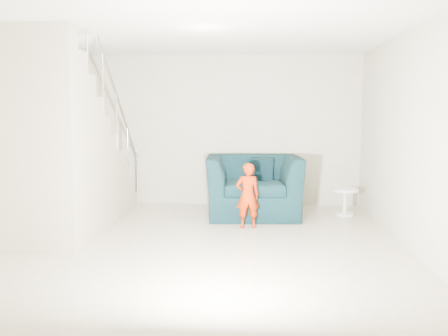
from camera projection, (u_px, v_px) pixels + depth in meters
The scene contains 13 objects.
floor at pixel (206, 245), 6.02m from camera, with size 5.50×5.50×0.00m, color tan.
ceiling at pixel (205, 27), 5.70m from camera, with size 5.50×5.50×0.00m, color silver.
back_wall at pixel (221, 131), 8.59m from camera, with size 5.00×5.00×0.00m, color #A5A187.
front_wall at pixel (163, 162), 3.14m from camera, with size 5.00×5.00×0.00m, color #A5A187.
left_wall at pixel (10, 138), 6.02m from camera, with size 5.50×5.50×0.00m, color #A5A187.
right_wall at pixel (412, 140), 5.70m from camera, with size 5.50×5.50×0.00m, color #A5A187.
armchair at pixel (253, 186), 7.73m from camera, with size 1.50×1.31×0.98m, color black.
toddler at pixel (248, 195), 6.88m from camera, with size 0.35×0.23×0.96m, color #981F04.
side_table at pixel (345, 197), 7.77m from camera, with size 0.44×0.44×0.44m.
staircase at pixel (67, 165), 6.58m from camera, with size 1.02×3.03×3.62m.
cushion at pixel (262, 169), 7.91m from camera, with size 0.37×0.11×0.36m, color black.
throw at pixel (216, 178), 7.74m from camera, with size 0.06×0.57×0.64m, color black.
phone at pixel (254, 171), 6.83m from camera, with size 0.02×0.05×0.10m, color black.
Camera 1 is at (0.60, -5.84, 1.68)m, focal length 38.00 mm.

